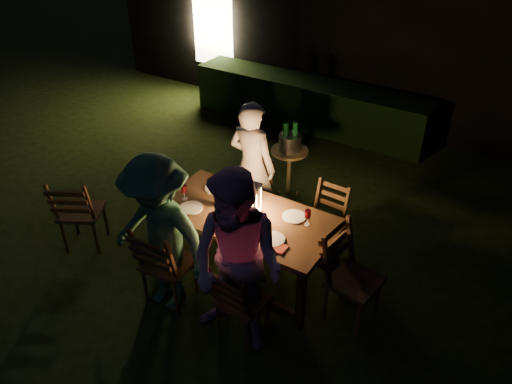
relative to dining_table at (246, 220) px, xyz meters
The scene contains 29 objects.
garden_envelope 6.30m from the dining_table, 96.34° to the left, with size 40.00×40.00×3.20m.
dining_table is the anchor object (origin of this frame).
chair_near_left 0.98m from the dining_table, 120.55° to the right, with size 0.50×0.54×1.04m.
chair_near_right 0.99m from the dining_table, 60.16° to the right, with size 0.45×0.48×0.95m.
chair_far_left 0.99m from the dining_table, 119.85° to the left, with size 0.44×0.47×0.93m.
chair_far_right 1.05m from the dining_table, 53.96° to the left, with size 0.42×0.45×0.90m.
chair_end 1.29m from the dining_table, ahead, with size 0.56×0.53×1.06m.
chair_spare 2.03m from the dining_table, 162.28° to the right, with size 0.64×0.65×1.03m.
person_house_side 0.94m from the dining_table, 118.35° to the left, with size 0.60×0.40×1.66m, color silver.
person_opp_right 0.96m from the dining_table, 61.65° to the right, with size 0.90×0.70×1.84m, color #C889BC.
person_opp_left 0.95m from the dining_table, 119.16° to the right, with size 1.12×0.64×1.73m, color #306048.
lantern 0.25m from the dining_table, 44.59° to the left, with size 0.16×0.16×0.35m.
plate_far_left 0.60m from the dining_table, 157.79° to the left, with size 0.25×0.25×0.01m, color white.
plate_near_left 0.60m from the dining_table, 158.61° to the right, with size 0.25×0.25×0.01m, color white.
plate_far_right 0.51m from the dining_table, 25.65° to the left, with size 0.25×0.25×0.01m, color white.
plate_near_right 0.51m from the dining_table, 26.46° to the right, with size 0.25×0.25×0.01m, color white.
wineglass_a 0.44m from the dining_table, 136.57° to the left, with size 0.06×0.06×0.18m, color #59070F, non-canonical shape.
wineglass_b 0.75m from the dining_table, behind, with size 0.06×0.06×0.18m, color #59070F, non-canonical shape.
wineglass_c 0.44m from the dining_table, 43.43° to the right, with size 0.06×0.06×0.18m, color #59070F, non-canonical shape.
wineglass_d 0.67m from the dining_table, 15.78° to the left, with size 0.06×0.06×0.18m, color #59070F, non-canonical shape.
wineglass_e 0.36m from the dining_table, 108.84° to the right, with size 0.06×0.06×0.18m, color silver, non-canonical shape.
bottle_table 0.33m from the dining_table, behind, with size 0.07×0.07×0.28m, color #0F471E.
napkin_left 0.36m from the dining_table, 115.52° to the right, with size 0.18×0.14×0.01m, color red.
napkin_right 0.63m from the dining_table, 29.02° to the right, with size 0.18×0.14×0.01m, color red.
phone 0.69m from the dining_table, 154.59° to the right, with size 0.14×0.07×0.01m, color black.
side_table 1.74m from the dining_table, 103.27° to the left, with size 0.50×0.50×0.67m.
ice_bucket 1.74m from the dining_table, 103.27° to the left, with size 0.30×0.30×0.22m, color #A5A8AD.
bottle_bucket_a 1.71m from the dining_table, 105.21° to the left, with size 0.07×0.07×0.32m, color #0F471E.
bottle_bucket_b 1.77m from the dining_table, 101.39° to the left, with size 0.07×0.07×0.32m, color #0F471E.
Camera 1 is at (3.00, -3.58, 3.82)m, focal length 35.00 mm.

